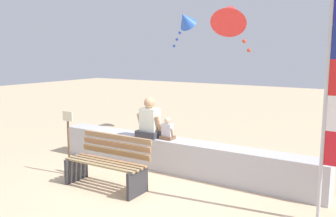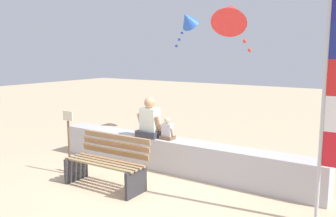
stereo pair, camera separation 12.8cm
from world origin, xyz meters
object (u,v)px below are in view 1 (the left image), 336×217
(person_adult, at_px, (150,121))
(park_bench, at_px, (108,164))
(kite_blue, at_px, (185,20))
(person_child, at_px, (168,131))
(sign_post, at_px, (68,137))
(flag_banner, at_px, (334,91))
(kite_red, at_px, (230,14))

(person_adult, bearing_deg, park_bench, -89.05)
(person_adult, bearing_deg, kite_blue, 107.43)
(person_child, bearing_deg, kite_blue, 114.25)
(park_bench, relative_size, person_adult, 1.87)
(sign_post, bearing_deg, person_adult, 50.10)
(park_bench, xyz_separation_m, person_adult, (-0.02, 1.28, 0.54))
(person_child, relative_size, sign_post, 0.36)
(person_adult, xyz_separation_m, sign_post, (-1.01, -1.21, -0.22))
(flag_banner, relative_size, sign_post, 2.57)
(park_bench, height_order, kite_blue, kite_blue)
(person_child, xyz_separation_m, kite_blue, (-1.40, 3.10, 2.39))
(person_adult, relative_size, kite_blue, 0.75)
(sign_post, bearing_deg, kite_blue, 89.47)
(park_bench, xyz_separation_m, flag_banner, (3.43, 0.54, 1.41))
(person_child, bearing_deg, person_adult, -179.94)
(person_adult, distance_m, sign_post, 1.59)
(flag_banner, bearing_deg, person_adult, 167.87)
(kite_red, bearing_deg, kite_blue, 137.72)
(person_child, distance_m, kite_blue, 4.16)
(person_child, relative_size, kite_blue, 0.41)
(kite_red, height_order, sign_post, kite_red)
(person_adult, xyz_separation_m, person_child, (0.42, 0.00, -0.14))
(flag_banner, bearing_deg, kite_red, 140.31)
(flag_banner, height_order, kite_red, kite_red)
(park_bench, xyz_separation_m, kite_red, (1.15, 2.42, 2.66))
(person_child, xyz_separation_m, flag_banner, (3.03, -0.74, 1.01))
(person_adult, distance_m, person_child, 0.45)
(person_child, bearing_deg, sign_post, -139.84)
(person_adult, distance_m, kite_red, 2.68)
(park_bench, relative_size, kite_red, 1.23)
(person_child, height_order, flag_banner, flag_banner)
(person_child, xyz_separation_m, sign_post, (-1.44, -1.21, -0.08))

